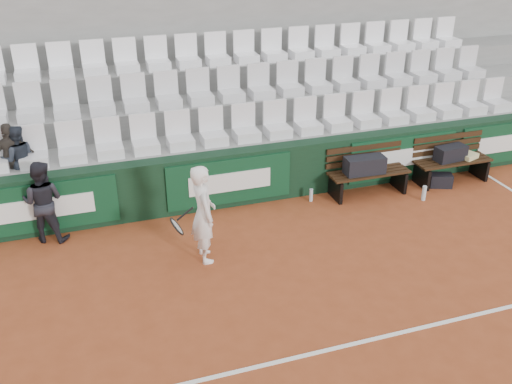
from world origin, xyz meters
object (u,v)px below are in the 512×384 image
Objects in this scene: water_bottle_far at (424,193)px; tennis_player at (203,214)px; bench_left at (368,183)px; water_bottle_near at (311,195)px; sports_bag_right at (451,153)px; sports_bag_ground at (440,180)px; ball_kid at (43,202)px; spectator_c at (13,133)px; bench_right at (451,171)px; sports_bag_left at (365,165)px; spectator_b at (7,132)px.

tennis_player reaches higher than water_bottle_far.
water_bottle_near is at bearing 177.15° from bench_left.
sports_bag_ground is at bearing -149.33° from sports_bag_right.
bench_left reaches higher than sports_bag_ground.
water_bottle_far is at bearing -147.45° from sports_bag_ground.
ball_kid is (-7.05, 0.31, 0.55)m from sports_bag_ground.
spectator_c reaches higher than tennis_player.
ball_kid is (-5.59, 0.16, 0.45)m from bench_left.
bench_right is at bearing -11.45° from sports_bag_right.
sports_bag_ground is (-0.31, -0.13, -0.10)m from bench_right.
sports_bag_left is 5.93m from spectator_c.
spectator_c reaches higher than bench_right.
spectator_b reaches higher than water_bottle_near.
sports_bag_right reaches higher than water_bottle_near.
sports_bag_left is at bearing -168.27° from bench_left.
bench_left is at bearing 147.24° from water_bottle_far.
tennis_player reaches higher than sports_bag_right.
sports_bag_left is 1.21× the size of sports_bag_right.
water_bottle_far is (-0.93, -0.53, -0.09)m from bench_right.
spectator_b is (-2.62, 2.08, 0.83)m from tennis_player.
water_bottle_near is at bearing 156.95° from spectator_b.
sports_bag_ground is at bearing 11.84° from tennis_player.
bench_left is at bearing 179.36° from bench_right.
sports_bag_right is at bearing 160.14° from spectator_b.
bench_right is 5.28m from tennis_player.
spectator_b is at bearing -43.12° from ball_kid.
sports_bag_ground is at bearing -4.59° from water_bottle_near.
spectator_c is at bearing 171.12° from bench_left.
sports_bag_right reaches higher than water_bottle_far.
water_bottle_near is 5.08m from spectator_c.
bench_right is at bearing -1.49° from water_bottle_near.
water_bottle_far is (0.85, -0.55, -0.09)m from bench_left.
bench_right reaches higher than water_bottle_far.
water_bottle_far is at bearing -28.41° from sports_bag_left.
spectator_c is at bearing 171.71° from sports_bag_ground.
sports_bag_right is 2.54× the size of water_bottle_near.
water_bottle_far is 7.05m from spectator_c.
ball_kid is (-7.36, 0.18, 0.45)m from bench_right.
sports_bag_left is at bearing -179.45° from sports_bag_right.
spectator_c reaches higher than sports_bag_ground.
sports_bag_right is 1.46× the size of sports_bag_ground.
bench_right is 1.93m from sports_bag_left.
sports_bag_left is 5.48m from ball_kid.
spectator_b reaches higher than ball_kid.
bench_left is 5.39× the size of water_bottle_far.
water_bottle_far is at bearing 8.34° from tennis_player.
ball_kid is 1.14× the size of spectator_b.
water_bottle_near is at bearing 162.88° from water_bottle_far.
ball_kid reaches higher than sports_bag_left.
spectator_b is at bearing 169.93° from water_bottle_near.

